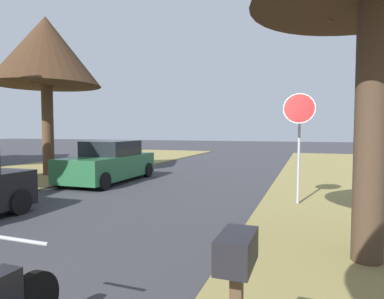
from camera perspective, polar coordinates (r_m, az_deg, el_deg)
name	(u,v)px	position (r m, az deg, el deg)	size (l,w,h in m)	color
stop_sign_far	(299,124)	(9.17, 17.80, 4.13)	(0.81, 0.72, 2.91)	#9EA0A5
street_tree_left_mid_b	(46,52)	(16.23, -23.68, 14.96)	(4.58, 4.58, 6.82)	brown
parked_sedan_green	(109,163)	(13.34, -13.98, -2.23)	(2.01, 4.43, 1.57)	#28663D
curbside_mailbox	(237,273)	(2.37, 7.62, -20.11)	(0.22, 0.44, 1.27)	brown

